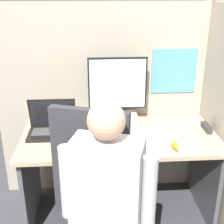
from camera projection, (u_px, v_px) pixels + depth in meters
The scene contains 11 objects.
cubicle_panel_back at pixel (116, 103), 2.59m from camera, with size 1.93×0.05×1.61m.
cubicle_panel_right at pixel (223, 123), 2.23m from camera, with size 0.04×1.35×1.61m.
desk at pixel (119, 155), 2.35m from camera, with size 1.43×0.71×0.70m.
paper_box at pixel (117, 119), 2.47m from camera, with size 0.32×0.21×0.06m.
monitor at pixel (117, 87), 2.37m from camera, with size 0.45×0.20×0.46m.
laptop at pixel (52, 127), 2.28m from camera, with size 0.34×0.24×0.25m.
mouse at pixel (82, 145), 2.10m from camera, with size 0.07×0.05×0.03m.
stapler at pixel (206, 128), 2.34m from camera, with size 0.04×0.16×0.04m.
carrot_toy at pixel (176, 148), 2.05m from camera, with size 0.05×0.12×0.05m.
office_chair at pixel (99, 215), 1.70m from camera, with size 0.58×0.63×1.12m.
person at pixel (112, 212), 1.48m from camera, with size 0.46×0.52×1.25m.
Camera 1 is at (-0.20, -1.69, 1.72)m, focal length 50.00 mm.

